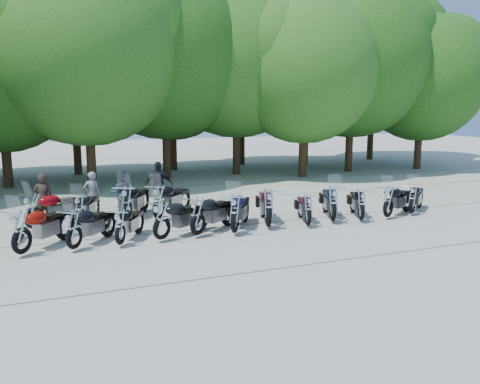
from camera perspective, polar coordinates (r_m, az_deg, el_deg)
name	(u,v)px	position (r m, az deg, el deg)	size (l,w,h in m)	color
ground	(259,236)	(15.28, 2.15, -4.95)	(90.00, 90.00, 0.00)	#A39F93
tree_2	(0,73)	(26.34, -25.34, 11.94)	(7.31, 7.31, 8.97)	#3A2614
tree_3	(86,51)	(24.93, -16.93, 14.95)	(8.70, 8.70, 10.67)	#3A2614
tree_4	(164,51)	(27.50, -8.51, 15.38)	(9.13, 9.13, 11.20)	#3A2614
tree_5	(236,55)	(28.86, -0.41, 15.08)	(9.04, 9.04, 11.10)	#3A2614
tree_6	(305,68)	(27.93, 7.26, 13.62)	(8.00, 8.00, 9.82)	#3A2614
tree_7	(352,61)	(30.72, 12.48, 14.19)	(8.79, 8.79, 10.79)	#3A2614
tree_8	(422,78)	(33.06, 19.76, 11.93)	(7.53, 7.53, 9.25)	#3A2614
tree_11	(73,75)	(30.00, -18.23, 12.34)	(7.56, 7.56, 9.28)	#3A2614
tree_12	(172,73)	(31.00, -7.69, 13.05)	(7.88, 7.88, 9.67)	#3A2614
tree_13	(241,71)	(33.55, 0.17, 13.41)	(8.31, 8.31, 10.20)	#3A2614
tree_14	(306,75)	(34.05, 7.46, 12.93)	(8.02, 8.02, 9.84)	#3A2614
tree_15	(374,60)	(38.16, 14.78, 14.14)	(9.67, 9.67, 11.86)	#3A2614
motorcycle_0	(21,230)	(14.22, -23.37, -3.99)	(0.74, 2.44, 1.38)	#790C04
motorcycle_1	(74,228)	(14.25, -18.18, -3.87)	(0.69, 2.25, 1.27)	black
motorcycle_2	(120,226)	(14.36, -13.33, -3.72)	(0.64, 2.10, 1.19)	black
motorcycle_3	(162,219)	(14.65, -8.80, -3.03)	(0.71, 2.34, 1.32)	black
motorcycle_4	(198,215)	(15.01, -4.78, -2.58)	(0.73, 2.40, 1.36)	black
motorcycle_5	(235,212)	(15.21, -0.58, -2.28)	(0.76, 2.49, 1.41)	#0B0B33
motorcycle_6	(268,207)	(15.95, 3.21, -1.65)	(0.78, 2.57, 1.45)	#380715
motorcycle_7	(308,209)	(16.32, 7.66, -1.89)	(0.65, 2.15, 1.21)	#350721
motorcycle_8	(333,203)	(17.02, 10.41, -1.17)	(0.75, 2.47, 1.40)	#0B1633
motorcycle_9	(361,204)	(17.38, 13.47, -1.29)	(0.68, 2.23, 1.26)	black
motorcycle_10	(389,201)	(18.10, 16.34, -0.94)	(0.69, 2.28, 1.29)	black
motorcycle_11	(413,198)	(19.00, 18.81, -0.65)	(0.67, 2.19, 1.24)	black
motorcycle_12	(34,210)	(17.00, -22.16, -1.86)	(0.72, 2.36, 1.34)	maroon
motorcycle_13	(80,209)	(16.90, -17.56, -1.83)	(0.66, 2.18, 1.23)	black
motorcycle_14	(127,202)	(17.16, -12.59, -1.13)	(0.76, 2.50, 1.41)	black
motorcycle_15	(159,201)	(17.29, -9.11, -0.97)	(0.75, 2.47, 1.39)	black
rider_0	(44,199)	(17.65, -21.19, -0.77)	(0.62, 0.41, 1.71)	black
rider_1	(121,193)	(18.38, -13.22, -0.13)	(0.78, 0.61, 1.61)	#213B45
rider_2	(159,185)	(19.24, -9.09, 0.73)	(1.06, 0.44, 1.81)	black
rider_3	(92,194)	(18.57, -16.28, -0.21)	(0.58, 0.38, 1.58)	gray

